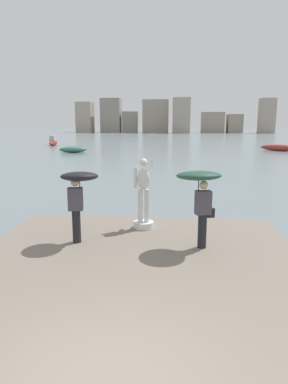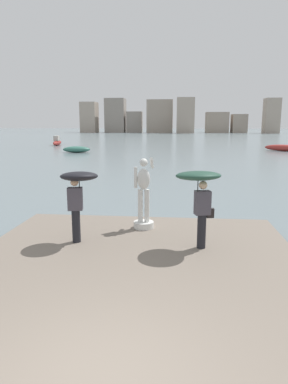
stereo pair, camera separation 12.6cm
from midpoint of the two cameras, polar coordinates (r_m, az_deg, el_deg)
ground_plane at (r=43.75m, az=4.45°, el=6.67°), size 400.00×400.00×0.00m
pier at (r=6.86m, az=-2.78°, el=-17.67°), size 7.87×10.68×0.40m
statue_white_figure at (r=10.31m, az=0.29°, el=-1.27°), size 0.61×0.87×2.15m
onlooker_left at (r=9.12m, az=-10.49°, el=0.92°), size 1.13×1.15×1.94m
onlooker_right at (r=8.61m, az=9.57°, el=0.96°), size 1.36×1.38×2.02m
boat_near at (r=48.01m, az=22.20°, el=6.78°), size 4.61×3.46×0.83m
boat_far at (r=43.05m, az=-11.03°, el=6.93°), size 3.44×1.74×0.76m
boat_leftward at (r=57.91m, az=-14.13°, el=8.04°), size 1.67×4.94×1.54m
distant_skyline at (r=131.29m, az=3.82°, el=12.16°), size 72.01×12.68×12.73m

